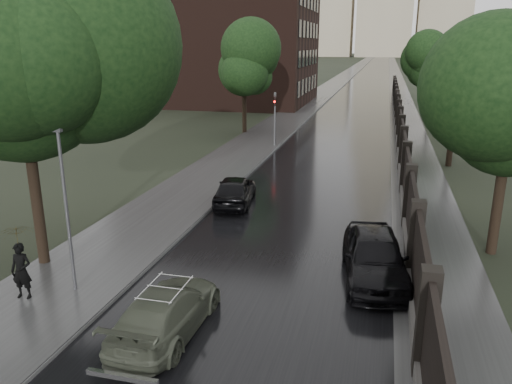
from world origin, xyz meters
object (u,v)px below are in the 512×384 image
Objects in this scene: tree_left_far at (244,70)px; tree_right_b at (457,85)px; pedestrian_umbrella at (17,242)px; tree_right_a at (510,118)px; lamp_post at (67,211)px; car_right_near at (375,256)px; tree_right_c at (433,70)px; tree_left_near at (20,75)px; traffic_light at (275,115)px; volga_sedan at (166,311)px; hatchback_left at (235,190)px.

tree_left_far is 1.05× the size of tree_right_b.
pedestrian_umbrella is at bearing -123.39° from tree_right_b.
tree_left_far is 1.05× the size of tree_right_a.
lamp_post reaches higher than pedestrian_umbrella.
tree_right_a is 1.37× the size of lamp_post.
tree_right_b is at bearing 49.47° from pedestrian_umbrella.
tree_right_a is 1.47× the size of car_right_near.
tree_right_b reaches higher than pedestrian_umbrella.
tree_right_c is (0.00, 18.00, 0.00)m from tree_right_b.
tree_left_near is 1.79× the size of lamp_post.
tree_left_near reaches higher than tree_left_far.
traffic_light is (3.70, -5.01, -2.84)m from tree_left_far.
tree_right_a is at bearing -138.94° from volga_sedan.
car_right_near is (-4.11, -17.25, -4.13)m from tree_right_b.
volga_sedan is 4.94m from pedestrian_umbrella.
hatchback_left is 9.24m from car_right_near.
tree_right_b reaches higher than traffic_light.
tree_right_b is 1.00× the size of tree_right_c.
tree_left_far is 1.05× the size of tree_right_c.
car_right_near is at bearing -96.66° from tree_right_c.
car_right_near is (-4.11, -35.25, -4.13)m from tree_right_c.
tree_left_far is 29.54m from pedestrian_umbrella.
traffic_light is at bearing 87.32° from lamp_post.
tree_right_b is 2.65× the size of pedestrian_umbrella.
tree_left_far is 18.45m from tree_right_c.
traffic_light is 0.91× the size of volga_sedan.
traffic_light is (-11.80, -15.01, -2.55)m from tree_right_c.
hatchback_left is at bearing -81.54° from volga_sedan.
tree_right_c is 1.60× the size of volga_sedan.
tree_left_far is 6.84m from traffic_light.
tree_right_a and tree_right_b have the same top height.
tree_right_a reaches higher than lamp_post.
tree_right_b is 12.44m from traffic_light.
tree_right_a is at bearing -54.83° from tree_left_far.
tree_right_a is 1.60× the size of volga_sedan.
tree_left_near reaches higher than tree_right_a.
hatchback_left is at bearing 61.93° from tree_left_near.
tree_right_c is at bearing 76.28° from car_right_near.
tree_left_far is 26.91m from tree_right_a.
pedestrian_umbrella reaches higher than hatchback_left.
car_right_near is (6.60, -6.46, 0.11)m from hatchback_left.
car_right_near is at bearing 20.33° from lamp_post.
lamp_post is at bearing -92.68° from traffic_light.
lamp_post is (2.60, -28.50, -2.57)m from tree_left_far.
pedestrian_umbrella is at bearing -87.17° from tree_left_far.
tree_left_near is at bearing -161.68° from tree_right_a.
car_right_near reaches higher than hatchback_left.
hatchback_left is at bearing 163.29° from tree_right_a.
tree_right_b is 1.47× the size of car_right_near.
tree_right_a reaches higher than traffic_light.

